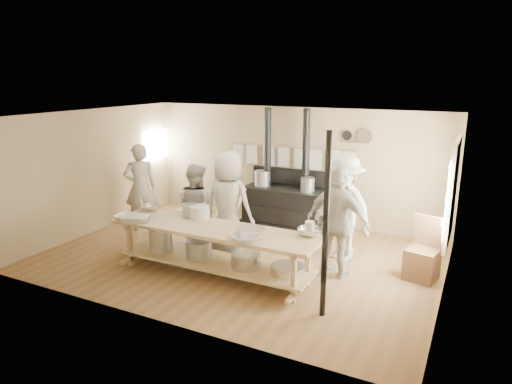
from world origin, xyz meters
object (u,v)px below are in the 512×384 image
(cook_far_left, at_px, (140,187))
(cook_center, at_px, (228,204))
(cook_right, at_px, (338,223))
(cook_left, at_px, (196,208))
(cook_by_window, at_px, (343,209))
(roasting_pan, at_px, (136,219))
(prep_table, at_px, (213,246))
(stove, at_px, (285,202))
(chair, at_px, (422,261))

(cook_far_left, xyz_separation_m, cook_center, (2.44, -0.45, 0.04))
(cook_center, height_order, cook_right, cook_center)
(cook_far_left, height_order, cook_left, cook_far_left)
(cook_left, bearing_deg, cook_center, -158.59)
(cook_far_left, distance_m, cook_by_window, 4.39)
(cook_far_left, distance_m, roasting_pan, 2.16)
(prep_table, distance_m, cook_right, 2.09)
(cook_by_window, bearing_deg, stove, 167.61)
(cook_left, height_order, cook_center, cook_center)
(prep_table, bearing_deg, cook_by_window, 43.36)
(cook_far_left, distance_m, cook_left, 1.90)
(cook_by_window, distance_m, chair, 1.59)
(cook_left, xyz_separation_m, cook_center, (0.63, 0.11, 0.13))
(cook_right, bearing_deg, cook_center, 8.47)
(prep_table, xyz_separation_m, cook_center, (-0.23, 0.91, 0.46))
(stove, height_order, chair, stove)
(chair, bearing_deg, roasting_pan, -146.94)
(cook_by_window, bearing_deg, cook_right, -53.65)
(cook_far_left, distance_m, chair, 5.85)
(stove, bearing_deg, cook_far_left, -148.18)
(prep_table, relative_size, cook_by_window, 1.86)
(cook_left, height_order, chair, cook_left)
(stove, xyz_separation_m, cook_far_left, (-2.67, -1.66, 0.42))
(stove, bearing_deg, cook_by_window, -39.18)
(cook_right, distance_m, cook_by_window, 0.74)
(cook_far_left, bearing_deg, cook_right, 130.80)
(stove, relative_size, cook_left, 1.53)
(cook_left, relative_size, cook_right, 0.91)
(cook_by_window, bearing_deg, cook_left, -135.47)
(cook_center, relative_size, cook_by_window, 1.01)
(stove, height_order, roasting_pan, stove)
(chair, distance_m, roasting_pan, 4.84)
(prep_table, bearing_deg, roasting_pan, -166.04)
(cook_far_left, relative_size, chair, 1.82)
(prep_table, distance_m, cook_left, 1.22)
(cook_right, height_order, roasting_pan, cook_right)
(cook_right, height_order, chair, cook_right)
(chair, bearing_deg, prep_table, -143.97)
(cook_left, height_order, roasting_pan, cook_left)
(cook_far_left, relative_size, cook_left, 1.10)
(cook_by_window, xyz_separation_m, chair, (1.43, -0.19, -0.66))
(cook_center, bearing_deg, roasting_pan, 50.16)
(cook_left, bearing_deg, chair, -159.58)
(stove, xyz_separation_m, cook_right, (1.84, -2.13, 0.42))
(stove, xyz_separation_m, chair, (3.14, -1.59, -0.22))
(cook_center, xyz_separation_m, roasting_pan, (-1.10, -1.24, -0.08))
(cook_by_window, xyz_separation_m, roasting_pan, (-3.04, -1.95, -0.07))
(cook_center, relative_size, roasting_pan, 4.51)
(cook_left, distance_m, cook_right, 2.70)
(cook_center, bearing_deg, cook_by_window, -158.08)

